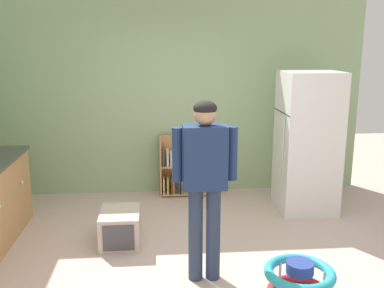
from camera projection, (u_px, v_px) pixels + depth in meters
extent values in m
plane|color=#C8AE9F|center=(194.00, 269.00, 4.23)|extent=(12.00, 12.00, 0.00)
cube|color=#97B785|center=(179.00, 99.00, 6.18)|extent=(5.20, 0.06, 2.70)
sphere|color=silver|center=(22.00, 182.00, 5.03)|extent=(0.04, 0.04, 0.04)
cube|color=white|center=(308.00, 142.00, 5.55)|extent=(0.70, 0.68, 1.78)
cylinder|color=silver|center=(283.00, 139.00, 5.33)|extent=(0.02, 0.02, 0.50)
cube|color=#333333|center=(282.00, 112.00, 5.43)|extent=(0.01, 0.67, 0.01)
cube|color=tan|center=(161.00, 166.00, 6.15)|extent=(0.02, 0.28, 0.85)
cube|color=tan|center=(216.00, 165.00, 6.22)|extent=(0.02, 0.28, 0.85)
cube|color=tan|center=(188.00, 163.00, 6.31)|extent=(0.80, 0.02, 0.85)
cube|color=tan|center=(188.00, 192.00, 6.28)|extent=(0.76, 0.24, 0.02)
cube|color=tan|center=(188.00, 165.00, 6.19)|extent=(0.76, 0.24, 0.02)
cube|color=beige|center=(164.00, 185.00, 6.19)|extent=(0.02, 0.17, 0.23)
cube|color=#3A4041|center=(163.00, 157.00, 6.10)|extent=(0.03, 0.17, 0.24)
cube|color=gold|center=(168.00, 185.00, 6.20)|extent=(0.02, 0.17, 0.23)
cube|color=beige|center=(168.00, 158.00, 6.11)|extent=(0.03, 0.17, 0.23)
cube|color=#403B39|center=(172.00, 185.00, 6.20)|extent=(0.02, 0.17, 0.24)
cube|color=beige|center=(171.00, 159.00, 6.11)|extent=(0.03, 0.17, 0.19)
cube|color=orange|center=(174.00, 184.00, 6.20)|extent=(0.02, 0.17, 0.25)
cube|color=beige|center=(175.00, 158.00, 6.11)|extent=(0.03, 0.17, 0.22)
cube|color=#1E52A3|center=(180.00, 186.00, 6.22)|extent=(0.03, 0.17, 0.18)
cube|color=#433B45|center=(177.00, 158.00, 6.12)|extent=(0.03, 0.17, 0.21)
cube|color=#2D8E40|center=(180.00, 187.00, 6.22)|extent=(0.02, 0.17, 0.17)
cylinder|color=#2B3853|center=(195.00, 234.00, 3.95)|extent=(0.13, 0.13, 0.88)
cylinder|color=#2B3853|center=(213.00, 234.00, 3.97)|extent=(0.13, 0.13, 0.88)
cube|color=navy|center=(205.00, 157.00, 3.80)|extent=(0.38, 0.22, 0.56)
cylinder|color=navy|center=(177.00, 155.00, 3.77)|extent=(0.09, 0.09, 0.47)
cylinder|color=navy|center=(232.00, 153.00, 3.81)|extent=(0.09, 0.09, 0.47)
sphere|color=tan|center=(205.00, 114.00, 3.71)|extent=(0.19, 0.19, 0.19)
ellipsoid|color=black|center=(205.00, 108.00, 3.70)|extent=(0.20, 0.20, 0.13)
torus|color=#29A7BC|center=(300.00, 273.00, 3.72)|extent=(0.60, 0.60, 0.08)
cylinder|color=navy|center=(300.00, 268.00, 3.71)|extent=(0.23, 0.23, 0.10)
cylinder|color=silver|center=(324.00, 282.00, 3.76)|extent=(0.02, 0.02, 0.18)
cylinder|color=silver|center=(280.00, 272.00, 3.92)|extent=(0.02, 0.02, 0.18)
cube|color=beige|center=(120.00, 227.00, 4.74)|extent=(0.42, 0.54, 0.36)
cube|color=#424247|center=(118.00, 238.00, 4.47)|extent=(0.32, 0.01, 0.27)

